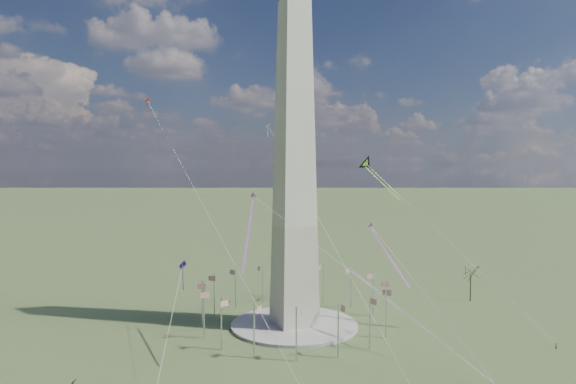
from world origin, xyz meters
name	(u,v)px	position (x,y,z in m)	size (l,w,h in m)	color
ground	(294,326)	(0.00, 0.00, 0.00)	(2000.00, 2000.00, 0.00)	#40542A
plaza	(294,325)	(0.00, 0.00, 0.40)	(36.00, 36.00, 0.80)	#A29C94
washington_monument	(294,157)	(0.00, 0.00, 47.95)	(15.56, 15.56, 100.00)	beige
flagpole_ring	(294,301)	(0.00, 0.00, 7.27)	(54.40, 54.40, 13.00)	silver
tree_near	(471,273)	(65.15, 1.50, 9.59)	(7.69, 7.69, 13.46)	#3F3026
person_east	(556,346)	(52.59, -41.99, 0.80)	(0.58, 0.38, 1.60)	gray
kite_delta_black	(368,166)	(33.28, 15.13, 45.33)	(8.45, 17.28, 14.06)	black
kite_diamond_purple	(183,268)	(-30.01, 7.19, 17.57)	(1.65, 2.75, 8.44)	navy
kite_streamer_left	(383,246)	(19.22, -15.63, 23.92)	(2.56, 20.65, 14.17)	#FF5B28
kite_streamer_mid	(250,220)	(-16.92, -11.39, 32.25)	(11.53, 22.84, 16.82)	#FF5B28
kite_streamer_right	(372,286)	(22.06, -5.53, 10.69)	(12.46, 15.01, 12.63)	#FF5B28
kite_small_red	(147,102)	(-35.09, 35.26, 65.55)	(1.71, 1.52, 4.59)	red
kite_small_white	(268,126)	(8.56, 44.01, 59.69)	(1.54, 2.33, 5.01)	white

